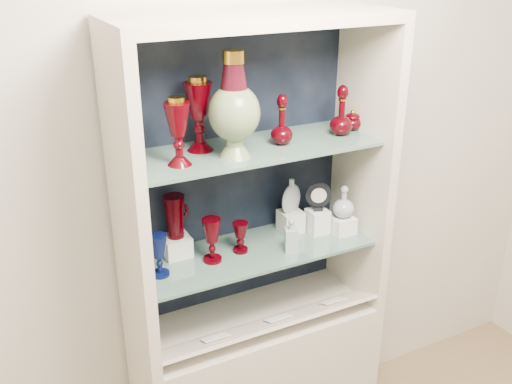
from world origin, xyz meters
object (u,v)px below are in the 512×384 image
enamel_urn (234,105)px  ruby_decanter_b (342,109)px  clear_round_decanter (344,202)px  clear_square_bottle (291,235)px  ruby_pitcher (175,217)px  lidded_bowl (352,120)px  ruby_goblet_small (240,237)px  ruby_goblet_tall (212,240)px  pedestal_lamp_right (199,114)px  flat_flask (291,195)px  cameo_medallion (318,196)px  pedestal_lamp_left (178,132)px  cobalt_goblet (159,255)px  ruby_decanter_a (282,117)px

enamel_urn → ruby_decanter_b: size_ratio=1.76×
ruby_decanter_b → clear_round_decanter: (0.02, -0.02, -0.39)m
ruby_decanter_b → clear_square_bottle: ruby_decanter_b is taller
ruby_decanter_b → ruby_pitcher: 0.75m
lidded_bowl → ruby_goblet_small: 0.64m
enamel_urn → ruby_goblet_tall: size_ratio=2.09×
pedestal_lamp_right → enamel_urn: (0.08, -0.12, 0.05)m
enamel_urn → ruby_decanter_b: 0.47m
lidded_bowl → flat_flask: 0.38m
cameo_medallion → ruby_decanter_b: bearing=-2.7°
pedestal_lamp_left → enamel_urn: 0.21m
ruby_goblet_tall → cameo_medallion: cameo_medallion is taller
ruby_decanter_b → cobalt_goblet: bearing=179.8°
cobalt_goblet → flat_flask: bearing=8.5°
pedestal_lamp_left → lidded_bowl: bearing=4.9°
pedestal_lamp_left → pedestal_lamp_right: size_ratio=0.87×
pedestal_lamp_right → ruby_decanter_a: size_ratio=1.26×
clear_square_bottle → cobalt_goblet: bearing=173.3°
ruby_goblet_small → clear_round_decanter: bearing=-5.8°
clear_round_decanter → enamel_urn: bearing=-177.1°
flat_flask → enamel_urn: bearing=-174.6°
clear_round_decanter → cameo_medallion: bearing=151.4°
pedestal_lamp_right → cameo_medallion: (0.48, -0.04, -0.39)m
cobalt_goblet → clear_square_bottle: (0.51, -0.06, -0.01)m
ruby_decanter_a → lidded_bowl: size_ratio=2.53×
ruby_decanter_a → clear_square_bottle: ruby_decanter_a is taller
ruby_goblet_tall → clear_round_decanter: bearing=-2.9°
pedestal_lamp_right → clear_round_decanter: (0.57, -0.09, -0.42)m
pedestal_lamp_right → enamel_urn: 0.15m
lidded_bowl → flat_flask: lidded_bowl is taller
clear_square_bottle → clear_round_decanter: clear_round_decanter is taller
ruby_decanter_b → cameo_medallion: bearing=153.2°
pedestal_lamp_left → flat_flask: (0.50, 0.12, -0.37)m
pedestal_lamp_right → cobalt_goblet: pedestal_lamp_right is taller
clear_square_bottle → pedestal_lamp_right: bearing=156.2°
ruby_pitcher → enamel_urn: bearing=-63.7°
flat_flask → clear_square_bottle: bearing=-137.3°
lidded_bowl → ruby_goblet_tall: 0.72m
ruby_decanter_a → cameo_medallion: 0.41m
ruby_pitcher → clear_round_decanter: size_ratio=1.27×
lidded_bowl → ruby_goblet_tall: size_ratio=0.48×
ruby_goblet_small → flat_flask: 0.28m
flat_flask → cameo_medallion: 0.11m
ruby_decanter_a → ruby_goblet_small: bearing=171.2°
flat_flask → clear_round_decanter: bearing=-48.1°
enamel_urn → flat_flask: 0.55m
enamel_urn → cobalt_goblet: size_ratio=2.25×
flat_flask → cameo_medallion: flat_flask is taller
pedestal_lamp_left → flat_flask: bearing=13.3°
ruby_decanter_a → clear_round_decanter: (0.28, -0.02, -0.39)m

